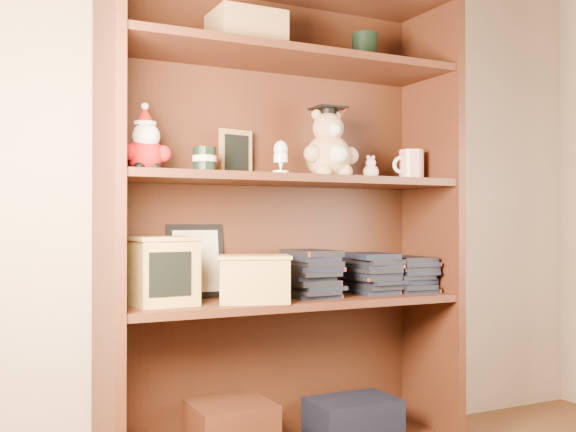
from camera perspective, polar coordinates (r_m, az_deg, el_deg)
name	(u,v)px	position (r m, az deg, el deg)	size (l,w,h in m)	color
bookcase	(281,228)	(2.26, -0.63, -1.05)	(1.20, 0.35, 1.60)	#482314
shelf_lower	(288,302)	(2.23, 0.00, -7.27)	(1.14, 0.33, 0.02)	#482314
shelf_upper	(288,180)	(2.22, 0.00, 3.03)	(1.14, 0.33, 0.02)	#482314
santa_plush	(145,146)	(2.06, -11.98, 5.85)	(0.15, 0.11, 0.21)	#A50F0F
teachers_tin	(205,160)	(2.11, -7.08, 4.71)	(0.07, 0.07, 0.08)	black
chalkboard_plaque	(236,154)	(2.28, -4.46, 5.22)	(0.13, 0.08, 0.16)	#9E7547
egg_cup	(281,156)	(2.13, -0.62, 5.08)	(0.05, 0.05, 0.11)	white
grad_teddy_bear	(329,150)	(2.30, 3.51, 5.60)	(0.20, 0.18, 0.25)	tan
pink_figurine	(371,170)	(2.39, 7.02, 3.89)	(0.06, 0.06, 0.09)	beige
teacher_mug	(411,165)	(2.49, 10.36, 4.24)	(0.13, 0.09, 0.11)	silver
certificate_frame	(196,261)	(2.25, -7.83, -3.79)	(0.19, 0.05, 0.24)	black
treats_box	(162,270)	(2.07, -10.63, -4.54)	(0.21, 0.21, 0.21)	#AF9148
pencils_box	(254,278)	(2.10, -2.88, -5.29)	(0.27, 0.23, 0.15)	#AF9148
book_stack_left	(310,273)	(2.26, 1.91, -4.83)	(0.14, 0.20, 0.16)	black
book_stack_mid	(372,273)	(2.39, 7.13, -4.79)	(0.14, 0.20, 0.14)	black
book_stack_right	(406,274)	(2.47, 9.97, -4.82)	(0.14, 0.20, 0.13)	black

